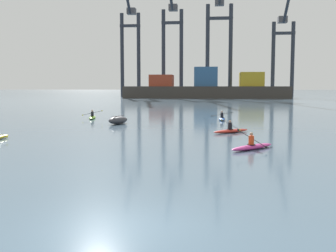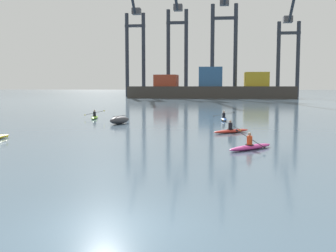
{
  "view_description": "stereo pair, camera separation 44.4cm",
  "coord_description": "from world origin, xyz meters",
  "px_view_note": "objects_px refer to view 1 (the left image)",
  "views": [
    {
      "loc": [
        2.11,
        -9.7,
        3.48
      ],
      "look_at": [
        -1.07,
        19.85,
        0.6
      ],
      "focal_mm": 43.97,
      "sensor_mm": 36.0,
      "label": 1
    },
    {
      "loc": [
        2.55,
        -9.65,
        3.48
      ],
      "look_at": [
        -1.07,
        19.85,
        0.6
      ],
      "focal_mm": 43.97,
      "sensor_mm": 36.0,
      "label": 2
    }
  ],
  "objects_px": {
    "capsized_dinghy": "(118,120)",
    "kayak_red": "(231,130)",
    "gantry_crane_east": "(283,45)",
    "gantry_crane_east_mid": "(219,36)",
    "kayak_lime": "(92,117)",
    "gantry_crane_west_mid": "(172,38)",
    "container_barge": "(207,89)",
    "gantry_crane_west": "(130,41)",
    "kayak_blue": "(222,118)",
    "kayak_magenta": "(252,146)"
  },
  "relations": [
    {
      "from": "container_barge",
      "to": "kayak_red",
      "type": "height_order",
      "value": "container_barge"
    },
    {
      "from": "gantry_crane_west_mid",
      "to": "kayak_blue",
      "type": "height_order",
      "value": "gantry_crane_west_mid"
    },
    {
      "from": "gantry_crane_west_mid",
      "to": "container_barge",
      "type": "bearing_deg",
      "value": -44.16
    },
    {
      "from": "gantry_crane_west",
      "to": "gantry_crane_west_mid",
      "type": "distance_m",
      "value": 14.57
    },
    {
      "from": "kayak_lime",
      "to": "capsized_dinghy",
      "type": "bearing_deg",
      "value": -54.79
    },
    {
      "from": "gantry_crane_west_mid",
      "to": "kayak_red",
      "type": "relative_size",
      "value": 12.21
    },
    {
      "from": "gantry_crane_east",
      "to": "kayak_blue",
      "type": "xyz_separation_m",
      "value": [
        -21.1,
        -91.57,
        -16.25
      ]
    },
    {
      "from": "kayak_blue",
      "to": "gantry_crane_east_mid",
      "type": "bearing_deg",
      "value": 89.39
    },
    {
      "from": "gantry_crane_west",
      "to": "capsized_dinghy",
      "type": "bearing_deg",
      "value": -79.34
    },
    {
      "from": "kayak_blue",
      "to": "kayak_red",
      "type": "height_order",
      "value": "kayak_red"
    },
    {
      "from": "kayak_blue",
      "to": "kayak_red",
      "type": "xyz_separation_m",
      "value": [
        0.41,
        -11.55,
        0.0
      ]
    },
    {
      "from": "gantry_crane_east_mid",
      "to": "kayak_magenta",
      "type": "xyz_separation_m",
      "value": [
        0.31,
        -104.49,
        -18.45
      ]
    },
    {
      "from": "capsized_dinghy",
      "to": "container_barge",
      "type": "bearing_deg",
      "value": 85.27
    },
    {
      "from": "capsized_dinghy",
      "to": "kayak_magenta",
      "type": "bearing_deg",
      "value": -52.64
    },
    {
      "from": "gantry_crane_east",
      "to": "kayak_magenta",
      "type": "xyz_separation_m",
      "value": [
        -19.88,
        -111.25,
        -16.25
      ]
    },
    {
      "from": "gantry_crane_west",
      "to": "kayak_magenta",
      "type": "bearing_deg",
      "value": -75.37
    },
    {
      "from": "gantry_crane_east_mid",
      "to": "kayak_magenta",
      "type": "height_order",
      "value": "gantry_crane_east_mid"
    },
    {
      "from": "kayak_magenta",
      "to": "kayak_red",
      "type": "xyz_separation_m",
      "value": [
        -0.81,
        8.14,
        0.0
      ]
    },
    {
      "from": "gantry_crane_west",
      "to": "gantry_crane_west_mid",
      "type": "bearing_deg",
      "value": -12.29
    },
    {
      "from": "gantry_crane_east",
      "to": "kayak_red",
      "type": "xyz_separation_m",
      "value": [
        -20.69,
        -103.11,
        -16.25
      ]
    },
    {
      "from": "gantry_crane_west",
      "to": "capsized_dinghy",
      "type": "relative_size",
      "value": 13.24
    },
    {
      "from": "container_barge",
      "to": "gantry_crane_west",
      "type": "height_order",
      "value": "gantry_crane_west"
    },
    {
      "from": "gantry_crane_west_mid",
      "to": "kayak_lime",
      "type": "distance_m",
      "value": 91.04
    },
    {
      "from": "gantry_crane_west_mid",
      "to": "kayak_lime",
      "type": "bearing_deg",
      "value": -89.97
    },
    {
      "from": "gantry_crane_west_mid",
      "to": "gantry_crane_east",
      "type": "height_order",
      "value": "gantry_crane_west_mid"
    },
    {
      "from": "container_barge",
      "to": "gantry_crane_east",
      "type": "distance_m",
      "value": 30.26
    },
    {
      "from": "container_barge",
      "to": "capsized_dinghy",
      "type": "xyz_separation_m",
      "value": [
        -6.96,
        -84.21,
        -2.44
      ]
    },
    {
      "from": "gantry_crane_west",
      "to": "kayak_lime",
      "type": "xyz_separation_m",
      "value": [
        14.28,
        -92.24,
        -17.99
      ]
    },
    {
      "from": "kayak_lime",
      "to": "container_barge",
      "type": "bearing_deg",
      "value": 81.88
    },
    {
      "from": "gantry_crane_west",
      "to": "gantry_crane_east",
      "type": "bearing_deg",
      "value": -1.37
    },
    {
      "from": "container_barge",
      "to": "kayak_lime",
      "type": "height_order",
      "value": "container_barge"
    },
    {
      "from": "kayak_blue",
      "to": "kayak_magenta",
      "type": "xyz_separation_m",
      "value": [
        1.22,
        -19.68,
        -0.0
      ]
    },
    {
      "from": "container_barge",
      "to": "capsized_dinghy",
      "type": "height_order",
      "value": "container_barge"
    },
    {
      "from": "container_barge",
      "to": "kayak_magenta",
      "type": "xyz_separation_m",
      "value": [
        3.9,
        -98.44,
        -2.62
      ]
    },
    {
      "from": "kayak_lime",
      "to": "kayak_red",
      "type": "height_order",
      "value": "kayak_red"
    },
    {
      "from": "gantry_crane_east_mid",
      "to": "kayak_blue",
      "type": "relative_size",
      "value": 10.5
    },
    {
      "from": "container_barge",
      "to": "gantry_crane_east_mid",
      "type": "height_order",
      "value": "gantry_crane_east_mid"
    },
    {
      "from": "gantry_crane_east_mid",
      "to": "kayak_red",
      "type": "height_order",
      "value": "gantry_crane_east_mid"
    },
    {
      "from": "kayak_blue",
      "to": "gantry_crane_west",
      "type": "bearing_deg",
      "value": 106.87
    },
    {
      "from": "kayak_blue",
      "to": "kayak_red",
      "type": "bearing_deg",
      "value": -87.98
    },
    {
      "from": "gantry_crane_east_mid",
      "to": "gantry_crane_east",
      "type": "xyz_separation_m",
      "value": [
        20.2,
        6.75,
        -2.21
      ]
    },
    {
      "from": "kayak_blue",
      "to": "kayak_magenta",
      "type": "height_order",
      "value": "kayak_magenta"
    },
    {
      "from": "gantry_crane_east",
      "to": "kayak_magenta",
      "type": "relative_size",
      "value": 11.69
    },
    {
      "from": "gantry_crane_west",
      "to": "kayak_blue",
      "type": "distance_m",
      "value": 98.57
    },
    {
      "from": "gantry_crane_east",
      "to": "capsized_dinghy",
      "type": "distance_m",
      "value": 103.03
    },
    {
      "from": "kayak_lime",
      "to": "kayak_red",
      "type": "distance_m",
      "value": 18.67
    },
    {
      "from": "gantry_crane_east_mid",
      "to": "kayak_lime",
      "type": "xyz_separation_m",
      "value": [
        -14.75,
        -84.31,
        -18.45
      ]
    },
    {
      "from": "gantry_crane_east_mid",
      "to": "kayak_blue",
      "type": "distance_m",
      "value": 86.8
    },
    {
      "from": "gantry_crane_east",
      "to": "capsized_dinghy",
      "type": "bearing_deg",
      "value": -107.58
    },
    {
      "from": "capsized_dinghy",
      "to": "kayak_red",
      "type": "height_order",
      "value": "kayak_red"
    }
  ]
}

